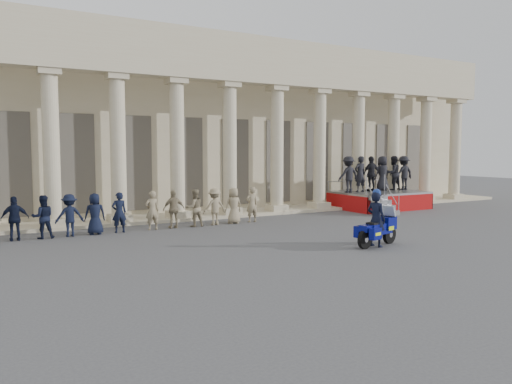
# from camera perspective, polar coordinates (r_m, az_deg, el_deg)

# --- Properties ---
(ground) EXTENTS (90.00, 90.00, 0.00)m
(ground) POSITION_cam_1_polar(r_m,az_deg,el_deg) (16.18, 5.57, -6.40)
(ground) COLOR #444447
(ground) RESTS_ON ground
(building) EXTENTS (40.00, 12.50, 9.00)m
(building) POSITION_cam_1_polar(r_m,az_deg,el_deg) (29.24, -11.28, 7.37)
(building) COLOR #C0B190
(building) RESTS_ON ground
(officer_rank) EXTENTS (17.35, 0.59, 1.55)m
(officer_rank) POSITION_cam_1_polar(r_m,az_deg,el_deg) (19.25, -23.57, -2.66)
(officer_rank) COLOR black
(officer_rank) RESTS_ON ground
(reviewing_stand) EXTENTS (5.23, 4.35, 2.84)m
(reviewing_stand) POSITION_cam_1_polar(r_m,az_deg,el_deg) (27.92, 13.89, 1.50)
(reviewing_stand) COLOR gray
(reviewing_stand) RESTS_ON ground
(motorcycle) EXTENTS (1.98, 0.99, 1.29)m
(motorcycle) POSITION_cam_1_polar(r_m,az_deg,el_deg) (16.84, 13.75, -4.15)
(motorcycle) COLOR black
(motorcycle) RESTS_ON ground
(rider) EXTENTS (0.57, 0.74, 1.89)m
(rider) POSITION_cam_1_polar(r_m,az_deg,el_deg) (16.69, 13.57, -2.91)
(rider) COLOR black
(rider) RESTS_ON ground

